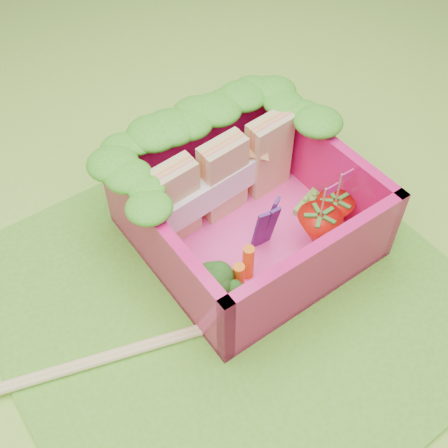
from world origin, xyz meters
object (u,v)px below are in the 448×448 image
at_px(sandwich_stack, 224,177).
at_px(strawberry_left, 318,231).
at_px(strawberry_right, 333,214).
at_px(chopsticks, 78,366).
at_px(bento_box, 248,208).
at_px(broccoli, 219,283).

height_order(sandwich_stack, strawberry_left, sandwich_stack).
distance_m(strawberry_right, chopsticks, 1.79).
bearing_deg(strawberry_left, chopsticks, 174.90).
relative_size(sandwich_stack, strawberry_left, 2.07).
distance_m(bento_box, strawberry_left, 0.45).
height_order(strawberry_right, chopsticks, strawberry_right).
bearing_deg(bento_box, strawberry_right, -31.61).
bearing_deg(broccoli, strawberry_left, -1.10).
bearing_deg(chopsticks, strawberry_left, -5.10).
xyz_separation_m(sandwich_stack, broccoli, (-0.46, -0.60, -0.09)).
xyz_separation_m(strawberry_left, strawberry_right, (0.19, 0.06, -0.02)).
distance_m(sandwich_stack, broccoli, 0.76).
height_order(sandwich_stack, chopsticks, sandwich_stack).
bearing_deg(strawberry_right, broccoli, -177.45).
bearing_deg(broccoli, sandwich_stack, 52.06).
relative_size(bento_box, strawberry_right, 2.72).
distance_m(strawberry_left, strawberry_right, 0.19).
relative_size(sandwich_stack, strawberry_right, 2.23).
bearing_deg(chopsticks, sandwich_stack, 19.50).
distance_m(sandwich_stack, chopsticks, 1.43).
xyz_separation_m(strawberry_left, chopsticks, (-1.59, 0.14, -0.17)).
xyz_separation_m(bento_box, sandwich_stack, (0.01, 0.27, 0.05)).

